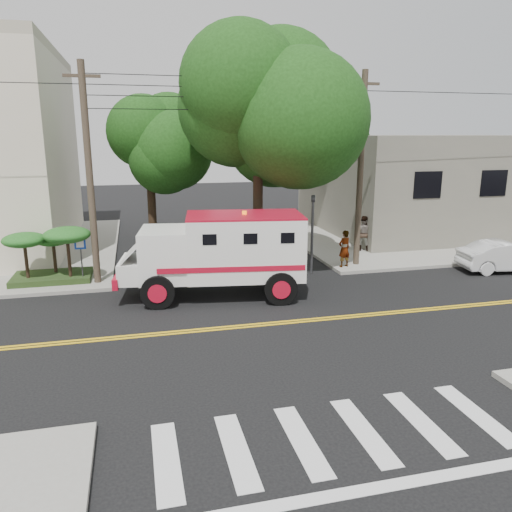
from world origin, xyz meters
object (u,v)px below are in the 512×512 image
object	(u,v)px
parked_sedan	(506,256)
pedestrian_a	(344,249)
armored_truck	(221,250)
pedestrian_b	(363,233)

from	to	relation	value
parked_sedan	pedestrian_a	world-z (taller)	pedestrian_a
parked_sedan	armored_truck	bearing A→B (deg)	99.30
parked_sedan	pedestrian_b	world-z (taller)	pedestrian_b
armored_truck	pedestrian_a	distance (m)	6.77
pedestrian_b	parked_sedan	bearing A→B (deg)	173.22
parked_sedan	pedestrian_a	xyz separation A→B (m)	(-7.22, 2.03, 0.31)
parked_sedan	pedestrian_b	size ratio (longest dim) A/B	2.31
armored_truck	pedestrian_b	bearing A→B (deg)	39.96
pedestrian_a	armored_truck	bearing A→B (deg)	4.53
parked_sedan	pedestrian_b	xyz separation A→B (m)	(-4.84, 4.97, 0.37)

